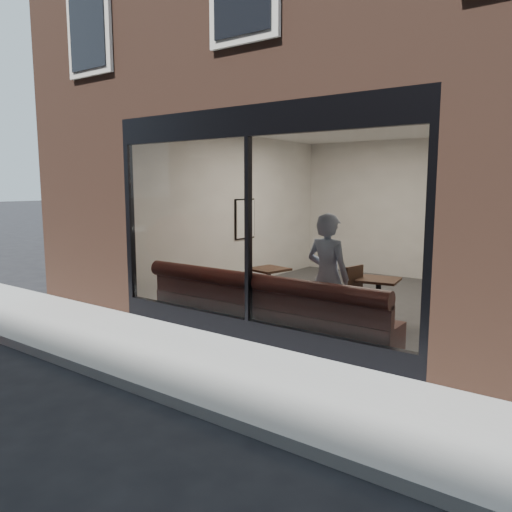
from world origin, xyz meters
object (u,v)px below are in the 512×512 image
Objects in this scene: banquette at (265,319)px; cafe_chair_right at (343,309)px; cafe_table_right at (379,280)px; person at (328,277)px; cafe_table_left at (269,269)px.

banquette is 1.33m from cafe_chair_right.
cafe_table_right is (1.19, 1.29, 0.52)m from banquette.
banquette is at bearing 68.41° from cafe_chair_right.
person is (0.86, 0.29, 0.67)m from banquette.
banquette is 9.76× the size of cafe_chair_right.
banquette is at bearing 23.33° from person.
cafe_table_right is (0.34, 1.00, -0.15)m from person.
banquette is at bearing -132.86° from cafe_table_right.
cafe_table_left is 1.90m from cafe_table_right.
cafe_table_right is at bearing 47.14° from banquette.
cafe_table_left reaches higher than cafe_chair_right.
cafe_table_right reaches higher than banquette.
cafe_table_right is 0.72m from cafe_chair_right.
cafe_chair_right is at bearing 58.33° from banquette.
cafe_table_right is (1.89, 0.20, 0.00)m from cafe_table_left.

